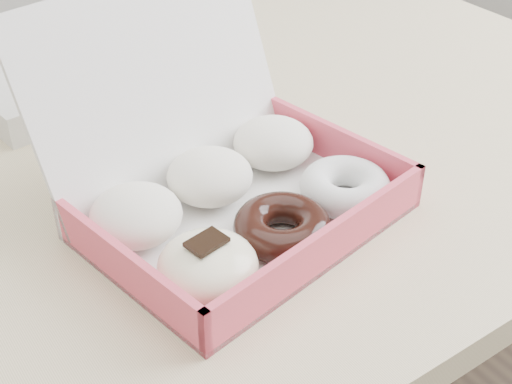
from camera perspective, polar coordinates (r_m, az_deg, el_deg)
table at (r=0.95m, az=-0.95°, el=0.20°), size 1.20×0.80×0.75m
donut_box at (r=0.75m, az=-2.11°, el=0.33°), size 0.36×0.34×0.22m
newspapers at (r=1.05m, az=-15.08°, el=9.06°), size 0.29×0.24×0.04m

